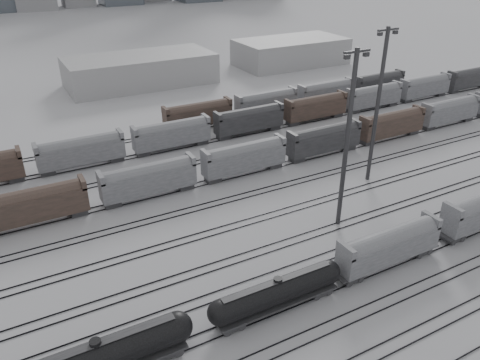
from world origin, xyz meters
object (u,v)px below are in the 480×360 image
light_mast_c (347,138)px  tank_car_b (277,292)px  tank_car_a (98,358)px  hopper_car_a (389,245)px

light_mast_c → tank_car_b: bearing=-148.2°
tank_car_a → hopper_car_a: size_ratio=1.27×
hopper_car_a → light_mast_c: light_mast_c is taller
tank_car_a → tank_car_b: tank_car_a is taller
hopper_car_a → light_mast_c: (1.04, 10.60, 9.97)m
tank_car_a → hopper_car_a: (35.25, 0.00, 0.57)m
hopper_car_a → light_mast_c: 14.59m
hopper_car_a → tank_car_a: bearing=180.0°
tank_car_a → tank_car_b: (19.17, 0.00, -0.26)m
tank_car_b → hopper_car_a: size_ratio=1.14×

